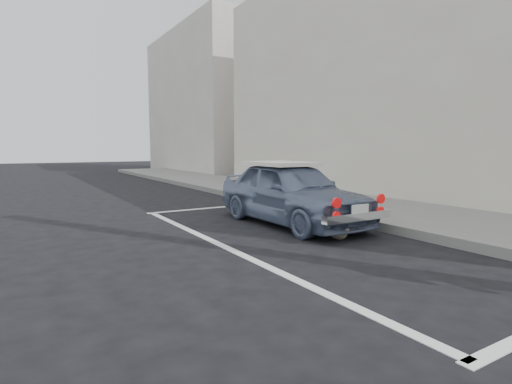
% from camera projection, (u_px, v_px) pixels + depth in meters
% --- Properties ---
extents(ground, '(80.00, 80.00, 0.00)m').
position_uv_depth(ground, '(476.00, 308.00, 3.49)').
color(ground, black).
rests_on(ground, ground).
extents(sidewalk, '(2.80, 40.00, 0.15)m').
position_uv_depth(sidewalk, '(467.00, 225.00, 6.83)').
color(sidewalk, '#63635E').
rests_on(sidewalk, ground).
extents(shop_building, '(3.50, 18.00, 7.00)m').
position_uv_depth(shop_building, '(470.00, 62.00, 9.77)').
color(shop_building, beige).
rests_on(shop_building, ground).
extents(building_far, '(3.50, 10.00, 8.00)m').
position_uv_depth(building_far, '(204.00, 103.00, 23.30)').
color(building_far, '#B2ACA1').
rests_on(building_far, ground).
extents(pline_front, '(3.00, 0.12, 0.01)m').
position_uv_depth(pline_front, '(212.00, 208.00, 9.26)').
color(pline_front, silver).
rests_on(pline_front, ground).
extents(pline_side, '(0.12, 7.00, 0.01)m').
position_uv_depth(pline_side, '(227.00, 248.00, 5.57)').
color(pline_side, silver).
rests_on(pline_side, ground).
extents(retro_coupe, '(1.39, 3.43, 1.16)m').
position_uv_depth(retro_coupe, '(291.00, 192.00, 7.29)').
color(retro_coupe, slate).
rests_on(retro_coupe, ground).
extents(cat, '(0.21, 0.49, 0.26)m').
position_uv_depth(cat, '(339.00, 232.00, 6.07)').
color(cat, '#7A6E5D').
rests_on(cat, ground).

